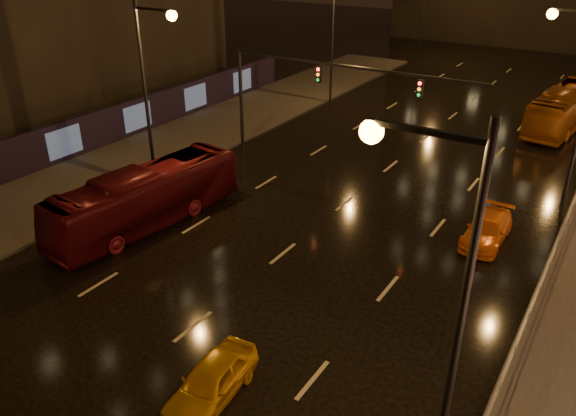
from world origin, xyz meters
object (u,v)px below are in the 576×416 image
Objects in this scene: taxi_near at (211,381)px; taxi_far at (487,230)px; bus_red at (146,197)px; bus_curb at (564,108)px.

taxi_far is at bearing 67.03° from taxi_near.
taxi_far is at bearing 32.17° from bus_red.
bus_red is 15.94m from taxi_far.
bus_curb reaches higher than taxi_far.
taxi_near is 0.91× the size of taxi_far.
bus_curb is 2.58× the size of taxi_far.
taxi_near is at bearing -91.58° from bus_curb.
taxi_near is (-4.64, -33.45, -0.84)m from bus_curb.
bus_red is 2.75× the size of taxi_near.
taxi_near is at bearing -30.32° from bus_red.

